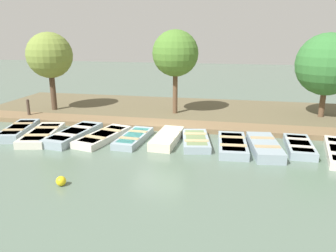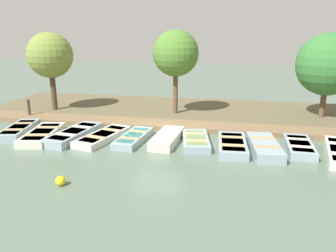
% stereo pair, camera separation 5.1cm
% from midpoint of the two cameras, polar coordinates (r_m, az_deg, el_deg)
% --- Properties ---
extents(ground_plane, '(80.00, 80.00, 0.00)m').
position_cam_midpoint_polar(ground_plane, '(15.88, -1.53, -1.76)').
color(ground_plane, '#566B5B').
extents(shore_bank, '(8.00, 24.00, 0.17)m').
position_cam_midpoint_polar(shore_bank, '(20.58, 1.65, 2.60)').
color(shore_bank, brown).
rests_on(shore_bank, ground_plane).
extents(dock_walkway, '(1.58, 21.36, 0.25)m').
position_cam_midpoint_polar(dock_walkway, '(17.33, -0.34, 0.19)').
color(dock_walkway, brown).
rests_on(dock_walkway, ground_plane).
extents(rowboat_0, '(3.22, 1.70, 0.41)m').
position_cam_midpoint_polar(rowboat_0, '(17.73, -24.45, -0.64)').
color(rowboat_0, '#8C9EA8').
rests_on(rowboat_0, ground_plane).
extents(rowboat_1, '(3.46, 1.84, 0.36)m').
position_cam_midpoint_polar(rowboat_1, '(16.66, -20.97, -1.36)').
color(rowboat_1, beige).
rests_on(rowboat_1, ground_plane).
extents(rowboat_2, '(3.60, 1.57, 0.39)m').
position_cam_midpoint_polar(rowboat_2, '(16.14, -15.98, -1.37)').
color(rowboat_2, '#8C9EA8').
rests_on(rowboat_2, ground_plane).
extents(rowboat_3, '(3.46, 1.82, 0.33)m').
position_cam_midpoint_polar(rowboat_3, '(15.61, -11.11, -1.77)').
color(rowboat_3, beige).
rests_on(rowboat_3, ground_plane).
extents(rowboat_4, '(2.97, 1.19, 0.33)m').
position_cam_midpoint_polar(rowboat_4, '(15.18, -5.91, -2.05)').
color(rowboat_4, '#8C9EA8').
rests_on(rowboat_4, ground_plane).
extents(rowboat_5, '(2.91, 1.13, 0.41)m').
position_cam_midpoint_polar(rowboat_5, '(14.92, -0.05, -2.10)').
color(rowboat_5, beige).
rests_on(rowboat_5, ground_plane).
extents(rowboat_6, '(2.87, 1.60, 0.34)m').
position_cam_midpoint_polar(rowboat_6, '(14.76, 4.93, -2.52)').
color(rowboat_6, '#8C9EA8').
rests_on(rowboat_6, ground_plane).
extents(rowboat_7, '(3.02, 1.35, 0.37)m').
position_cam_midpoint_polar(rowboat_7, '(14.36, 11.24, -3.24)').
color(rowboat_7, '#8C9EA8').
rests_on(rowboat_7, ground_plane).
extents(rowboat_8, '(3.13, 1.43, 0.44)m').
position_cam_midpoint_polar(rowboat_8, '(14.35, 16.54, -3.48)').
color(rowboat_8, '#8C9EA8').
rests_on(rowboat_8, ground_plane).
extents(rowboat_9, '(2.74, 1.11, 0.35)m').
position_cam_midpoint_polar(rowboat_9, '(15.03, 21.99, -3.30)').
color(rowboat_9, '#8C9EA8').
rests_on(rowboat_9, ground_plane).
extents(mooring_post_near, '(0.17, 0.17, 1.18)m').
position_cam_midpoint_polar(mooring_post_near, '(20.55, -23.00, 2.77)').
color(mooring_post_near, '#47382D').
rests_on(mooring_post_near, ground_plane).
extents(buoy, '(0.33, 0.33, 0.33)m').
position_cam_midpoint_polar(buoy, '(11.38, -18.08, -9.07)').
color(buoy, yellow).
rests_on(buoy, ground_plane).
extents(park_tree_far_left, '(2.73, 2.73, 4.89)m').
position_cam_midpoint_polar(park_tree_far_left, '(21.42, -19.78, 11.45)').
color(park_tree_far_left, '#4C3828').
rests_on(park_tree_far_left, ground_plane).
extents(park_tree_left, '(2.66, 2.66, 5.03)m').
position_cam_midpoint_polar(park_tree_left, '(19.23, 1.43, 12.48)').
color(park_tree_left, brown).
rests_on(park_tree_left, ground_plane).
extents(park_tree_center, '(3.44, 3.44, 4.87)m').
position_cam_midpoint_polar(park_tree_center, '(20.39, 26.14, 9.58)').
color(park_tree_center, brown).
rests_on(park_tree_center, ground_plane).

